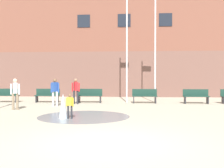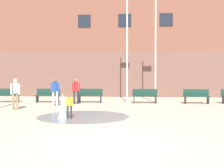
{
  "view_description": "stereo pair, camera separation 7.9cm",
  "coord_description": "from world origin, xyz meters",
  "px_view_note": "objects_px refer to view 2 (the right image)",
  "views": [
    {
      "loc": [
        0.61,
        -6.41,
        1.59
      ],
      "look_at": [
        -0.41,
        7.48,
        1.3
      ],
      "focal_mm": 42.0,
      "sensor_mm": 36.0,
      "label": 1
    },
    {
      "loc": [
        0.69,
        -6.4,
        1.59
      ],
      "look_at": [
        -0.41,
        7.48,
        1.3
      ],
      "focal_mm": 42.0,
      "sensor_mm": 36.0,
      "label": 2
    }
  ],
  "objects_px": {
    "flagpole_left": "(128,37)",
    "flagpole_right": "(156,40)",
    "park_bench_center": "(145,96)",
    "park_bench_under_right_flagpole": "(196,96)",
    "park_bench_far_left": "(8,95)",
    "park_bench_left_of_flagpoles": "(48,95)",
    "child_running": "(69,104)",
    "adult_watching": "(15,91)",
    "park_bench_under_left_flagpole": "(90,95)",
    "adult_near_bench": "(55,90)",
    "teen_by_trashcan": "(76,89)"
  },
  "relations": [
    {
      "from": "flagpole_left",
      "to": "flagpole_right",
      "type": "bearing_deg",
      "value": 0.0
    },
    {
      "from": "park_bench_center",
      "to": "park_bench_under_right_flagpole",
      "type": "height_order",
      "value": "same"
    },
    {
      "from": "park_bench_far_left",
      "to": "park_bench_left_of_flagpoles",
      "type": "distance_m",
      "value": 2.74
    },
    {
      "from": "child_running",
      "to": "flagpole_right",
      "type": "distance_m",
      "value": 9.13
    },
    {
      "from": "park_bench_far_left",
      "to": "adult_watching",
      "type": "height_order",
      "value": "adult_watching"
    },
    {
      "from": "park_bench_under_left_flagpole",
      "to": "park_bench_far_left",
      "type": "bearing_deg",
      "value": -178.84
    },
    {
      "from": "park_bench_left_of_flagpoles",
      "to": "child_running",
      "type": "bearing_deg",
      "value": -65.31
    },
    {
      "from": "park_bench_center",
      "to": "adult_near_bench",
      "type": "height_order",
      "value": "adult_near_bench"
    },
    {
      "from": "park_bench_far_left",
      "to": "park_bench_under_left_flagpole",
      "type": "distance_m",
      "value": 5.59
    },
    {
      "from": "adult_watching",
      "to": "teen_by_trashcan",
      "type": "relative_size",
      "value": 1.0
    },
    {
      "from": "adult_watching",
      "to": "child_running",
      "type": "relative_size",
      "value": 1.61
    },
    {
      "from": "park_bench_left_of_flagpoles",
      "to": "park_bench_under_left_flagpole",
      "type": "relative_size",
      "value": 1.0
    },
    {
      "from": "flagpole_right",
      "to": "child_running",
      "type": "bearing_deg",
      "value": -118.74
    },
    {
      "from": "park_bench_center",
      "to": "flagpole_left",
      "type": "relative_size",
      "value": 0.2
    },
    {
      "from": "flagpole_right",
      "to": "park_bench_far_left",
      "type": "bearing_deg",
      "value": -176.67
    },
    {
      "from": "park_bench_left_of_flagpoles",
      "to": "flagpole_left",
      "type": "xyz_separation_m",
      "value": [
        5.29,
        0.53,
        3.85
      ]
    },
    {
      "from": "park_bench_left_of_flagpoles",
      "to": "flagpole_left",
      "type": "relative_size",
      "value": 0.2
    },
    {
      "from": "park_bench_far_left",
      "to": "park_bench_under_left_flagpole",
      "type": "bearing_deg",
      "value": 1.16
    },
    {
      "from": "park_bench_center",
      "to": "park_bench_far_left",
      "type": "bearing_deg",
      "value": -179.82
    },
    {
      "from": "teen_by_trashcan",
      "to": "adult_near_bench",
      "type": "height_order",
      "value": "same"
    },
    {
      "from": "flagpole_right",
      "to": "flagpole_left",
      "type": "bearing_deg",
      "value": 180.0
    },
    {
      "from": "park_bench_center",
      "to": "child_running",
      "type": "xyz_separation_m",
      "value": [
        -3.29,
        -6.81,
        0.1
      ]
    },
    {
      "from": "adult_watching",
      "to": "flagpole_right",
      "type": "xyz_separation_m",
      "value": [
        7.5,
        4.64,
        3.24
      ]
    },
    {
      "from": "flagpole_left",
      "to": "adult_near_bench",
      "type": "bearing_deg",
      "value": -145.78
    },
    {
      "from": "park_bench_left_of_flagpoles",
      "to": "adult_near_bench",
      "type": "height_order",
      "value": "adult_near_bench"
    },
    {
      "from": "park_bench_far_left",
      "to": "flagpole_right",
      "type": "xyz_separation_m",
      "value": [
        9.91,
        0.58,
        3.69
      ]
    },
    {
      "from": "adult_watching",
      "to": "teen_by_trashcan",
      "type": "distance_m",
      "value": 4.01
    },
    {
      "from": "park_bench_under_right_flagpole",
      "to": "child_running",
      "type": "relative_size",
      "value": 1.62
    },
    {
      "from": "adult_watching",
      "to": "flagpole_right",
      "type": "height_order",
      "value": "flagpole_right"
    },
    {
      "from": "park_bench_under_left_flagpole",
      "to": "park_bench_center",
      "type": "xyz_separation_m",
      "value": [
        3.58,
        -0.08,
        0.0
      ]
    },
    {
      "from": "park_bench_far_left",
      "to": "flagpole_left",
      "type": "relative_size",
      "value": 0.2
    },
    {
      "from": "park_bench_under_left_flagpole",
      "to": "flagpole_right",
      "type": "height_order",
      "value": "flagpole_right"
    },
    {
      "from": "flagpole_right",
      "to": "park_bench_under_left_flagpole",
      "type": "bearing_deg",
      "value": -173.87
    },
    {
      "from": "park_bench_under_left_flagpole",
      "to": "flagpole_left",
      "type": "distance_m",
      "value": 4.58
    },
    {
      "from": "teen_by_trashcan",
      "to": "adult_near_bench",
      "type": "distance_m",
      "value": 1.62
    },
    {
      "from": "park_bench_under_left_flagpole",
      "to": "flagpole_right",
      "type": "bearing_deg",
      "value": 6.13
    },
    {
      "from": "park_bench_center",
      "to": "flagpole_right",
      "type": "relative_size",
      "value": 0.2
    },
    {
      "from": "park_bench_under_left_flagpole",
      "to": "flagpole_left",
      "type": "relative_size",
      "value": 0.2
    },
    {
      "from": "park_bench_under_left_flagpole",
      "to": "park_bench_under_right_flagpole",
      "type": "bearing_deg",
      "value": -1.46
    },
    {
      "from": "adult_near_bench",
      "to": "flagpole_left",
      "type": "height_order",
      "value": "flagpole_left"
    },
    {
      "from": "park_bench_center",
      "to": "adult_watching",
      "type": "bearing_deg",
      "value": -148.81
    },
    {
      "from": "child_running",
      "to": "adult_near_bench",
      "type": "height_order",
      "value": "adult_near_bench"
    },
    {
      "from": "park_bench_center",
      "to": "flagpole_right",
      "type": "bearing_deg",
      "value": 36.28
    },
    {
      "from": "teen_by_trashcan",
      "to": "adult_near_bench",
      "type": "xyz_separation_m",
      "value": [
        -0.92,
        -1.33,
        0.0
      ]
    },
    {
      "from": "park_bench_under_right_flagpole",
      "to": "adult_watching",
      "type": "height_order",
      "value": "adult_watching"
    },
    {
      "from": "park_bench_center",
      "to": "flagpole_right",
      "type": "xyz_separation_m",
      "value": [
        0.75,
        0.55,
        3.69
      ]
    },
    {
      "from": "park_bench_center",
      "to": "teen_by_trashcan",
      "type": "bearing_deg",
      "value": -168.08
    },
    {
      "from": "adult_watching",
      "to": "adult_near_bench",
      "type": "distance_m",
      "value": 2.39
    },
    {
      "from": "park_bench_under_left_flagpole",
      "to": "teen_by_trashcan",
      "type": "distance_m",
      "value": 1.32
    },
    {
      "from": "adult_watching",
      "to": "child_running",
      "type": "height_order",
      "value": "adult_watching"
    }
  ]
}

